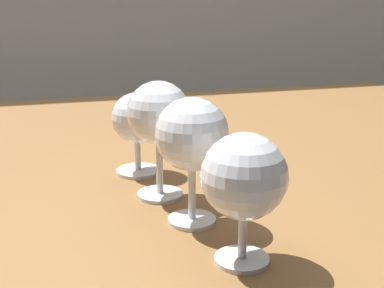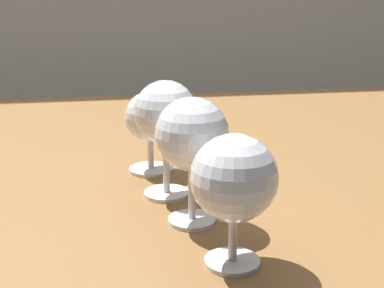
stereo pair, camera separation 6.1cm
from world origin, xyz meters
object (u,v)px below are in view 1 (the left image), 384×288
(wine_glass_port, at_px, (244,179))
(wine_glass_merlot, at_px, (138,121))
(wine_glass_amber, at_px, (159,115))
(wine_glass_chardonnay, at_px, (192,137))

(wine_glass_port, relative_size, wine_glass_merlot, 1.12)
(wine_glass_amber, xyz_separation_m, wine_glass_merlot, (-0.01, 0.10, -0.03))
(wine_glass_port, height_order, wine_glass_amber, wine_glass_amber)
(wine_glass_chardonnay, xyz_separation_m, wine_glass_amber, (-0.02, 0.09, 0.01))
(wine_glass_amber, height_order, wine_glass_merlot, wine_glass_amber)
(wine_glass_chardonnay, bearing_deg, wine_glass_port, -77.46)
(wine_glass_port, bearing_deg, wine_glass_amber, 102.42)
(wine_glass_amber, relative_size, wine_glass_merlot, 1.28)
(wine_glass_amber, bearing_deg, wine_glass_port, -77.58)
(wine_glass_chardonnay, relative_size, wine_glass_merlot, 1.24)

